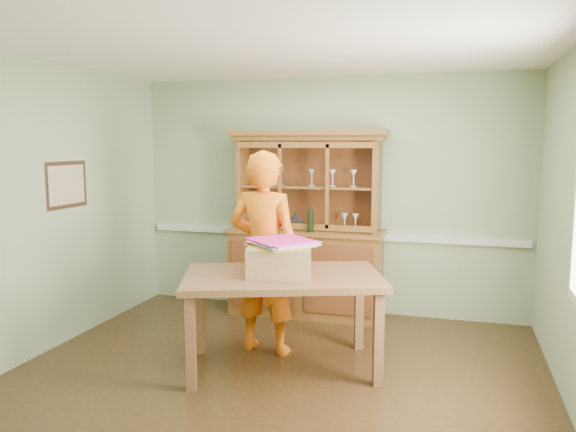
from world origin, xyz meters
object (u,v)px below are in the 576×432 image
(dining_table, at_px, (283,286))
(person, at_px, (265,253))
(china_hutch, at_px, (306,251))
(cardboard_box, at_px, (279,261))

(dining_table, xyz_separation_m, person, (-0.28, 0.35, 0.21))
(person, bearing_deg, dining_table, 134.83)
(china_hutch, xyz_separation_m, person, (-0.08, -1.24, 0.21))
(dining_table, relative_size, cardboard_box, 3.57)
(dining_table, xyz_separation_m, cardboard_box, (-0.02, -0.04, 0.22))
(person, bearing_deg, china_hutch, -87.71)
(china_hutch, bearing_deg, person, -93.58)
(dining_table, bearing_deg, cardboard_box, -137.00)
(china_hutch, bearing_deg, dining_table, -82.62)
(china_hutch, relative_size, dining_table, 1.09)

